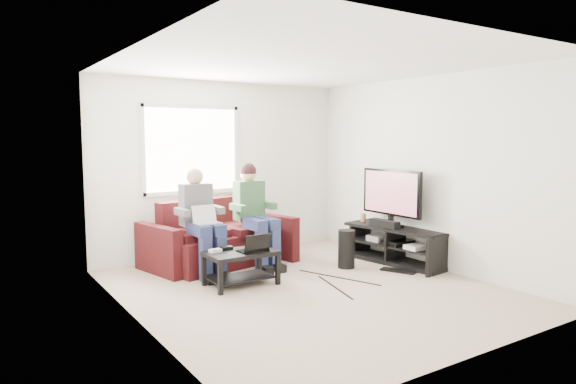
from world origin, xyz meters
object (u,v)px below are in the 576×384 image
Objects in this scene: sofa at (218,241)px; coffee_table at (241,260)px; end_table at (264,235)px; tv_stand at (395,247)px; tv at (391,194)px; subwoofer at (346,249)px.

coffee_table is at bearing -101.29° from sofa.
coffee_table is 1.83m from end_table.
tv_stand is 2.03m from end_table.
coffee_table is at bearing 176.98° from tv.
sofa reaches higher than end_table.
end_table reaches higher than subwoofer.
end_table is at bearing 50.80° from coffee_table.
subwoofer is at bearing -73.35° from end_table.
tv is (2.13, -1.22, 0.64)m from sofa.
tv_stand is at bearing -12.44° from subwoofer.
tv is 2.07m from end_table.
subwoofer reaches higher than coffee_table.
subwoofer is 1.54m from end_table.
tv is (2.35, -0.12, 0.67)m from coffee_table.
tv is 1.04m from subwoofer.
tv_stand is (2.13, -1.32, -0.10)m from sofa.
coffee_table is 1.60m from subwoofer.
sofa is 1.12m from coffee_table.
tv is at bearing -29.80° from sofa.
sofa is 1.80m from subwoofer.
coffee_table is (-0.22, -1.10, -0.03)m from sofa.
end_table is (-1.20, 1.64, 0.04)m from tv_stand.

